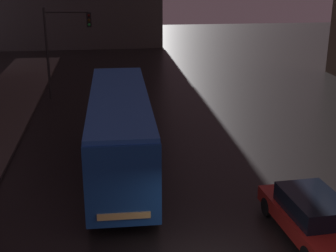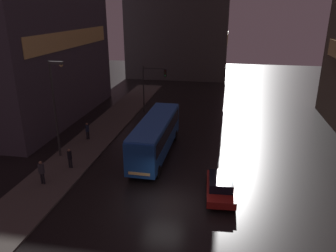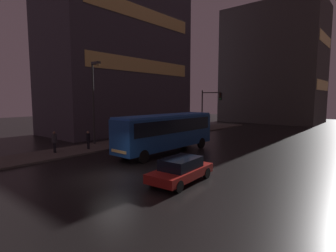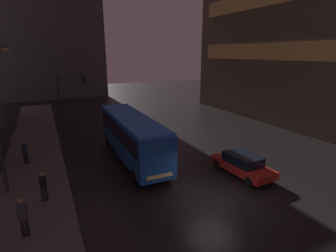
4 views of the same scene
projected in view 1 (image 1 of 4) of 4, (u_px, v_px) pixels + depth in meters
bus_near at (120, 126)px, 18.84m from camera, size 2.53×10.61×3.38m
car_taxi at (312, 215)px, 14.71m from camera, size 2.16×4.50×1.41m
traffic_light_main at (63, 38)px, 29.37m from camera, size 2.95×0.35×5.82m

